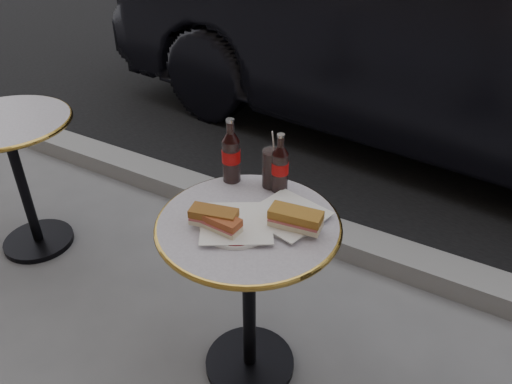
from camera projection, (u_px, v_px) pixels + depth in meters
The scene contains 14 objects.
ground at pixel (250, 365), 2.05m from camera, with size 80.00×80.00×0.00m, color slate.
asphalt_road at pixel (477, 48), 5.66m from camera, with size 40.00×8.00×0.00m, color black.
curb at pixel (337, 238), 2.67m from camera, with size 40.00×0.20×0.12m, color gray.
bistro_table at pixel (249, 301), 1.85m from camera, with size 0.62×0.62×0.73m, color #BAB2C4, non-canonical shape.
bistro_table_second at pixel (23, 186), 2.52m from camera, with size 0.62×0.62×0.73m, color #BAB2C4, non-canonical shape.
plate_left at pixel (237, 225), 1.62m from camera, with size 0.24×0.24×0.01m, color white.
plate_right at pixel (287, 216), 1.66m from camera, with size 0.24×0.24×0.01m, color white.
sandwich_left_a at pixel (214, 218), 1.60m from camera, with size 0.15×0.07×0.05m, color brown.
sandwich_left_b at pixel (221, 224), 1.58m from camera, with size 0.13×0.06×0.05m, color #A44D29.
sandwich_right at pixel (296, 220), 1.59m from camera, with size 0.17×0.08×0.06m, color #A46E29.
cola_bottle_left at pixel (231, 150), 1.80m from camera, with size 0.07×0.07×0.25m, color black, non-canonical shape.
cola_bottle_right at pixel (280, 163), 1.75m from camera, with size 0.06×0.06×0.22m, color black, non-canonical shape.
cola_glass at pixel (272, 168), 1.79m from camera, with size 0.07×0.07×0.15m, color black.
parked_car at pixel (438, 28), 3.41m from camera, with size 4.86×1.69×1.60m, color black.
Camera 1 is at (0.70, -1.13, 1.71)m, focal length 35.00 mm.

